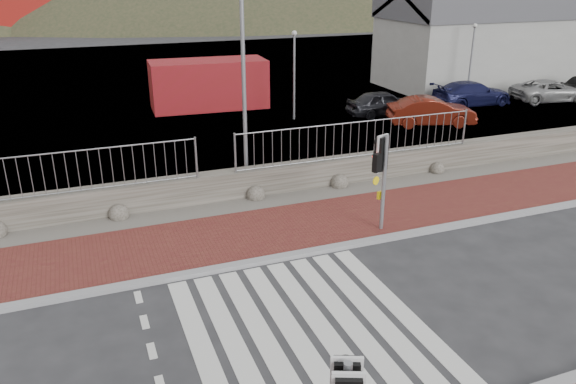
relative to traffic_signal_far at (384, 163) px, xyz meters
name	(u,v)px	position (x,y,z in m)	size (l,w,h in m)	color
ground	(308,332)	(-3.63, -3.53, -1.98)	(220.00, 220.00, 0.00)	#28282B
sidewalk_far	(243,236)	(-3.63, 0.97, -1.94)	(40.00, 3.00, 0.08)	brown
kerb_far	(261,261)	(-3.63, -0.53, -1.93)	(40.00, 0.25, 0.12)	gray
zebra_crossing	(308,331)	(-3.63, -3.53, -1.97)	(4.62, 5.60, 0.01)	silver
gravel_strip	(224,209)	(-3.63, 2.97, -1.95)	(40.00, 1.50, 0.06)	#59544C
stone_wall	(216,187)	(-3.63, 3.77, -1.53)	(40.00, 0.60, 0.90)	#49443B
railing	(215,146)	(-3.63, 3.62, -0.16)	(18.07, 0.07, 1.22)	gray
quay	(136,83)	(-3.63, 24.37, -1.98)	(120.00, 40.00, 0.50)	#4C4C4F
water	(99,31)	(-3.63, 59.37, -1.98)	(220.00, 50.00, 0.05)	#3F4C54
harbor_building	(484,36)	(16.37, 16.37, 0.95)	(12.20, 6.20, 5.80)	#9E9E99
hills_backdrop	(146,152)	(3.11, 84.37, -25.03)	(254.00, 90.00, 100.00)	#2A321E
traffic_signal_far	(384,163)	(0.00, 0.00, 0.00)	(0.67, 0.41, 2.74)	gray
streetlight	(247,57)	(-2.29, 4.53, 2.24)	(1.55, 0.63, 7.49)	gray
shipping_container	(209,84)	(-0.83, 16.22, -0.77)	(5.83, 2.43, 2.43)	maroon
car_a	(384,103)	(6.70, 11.44, -1.36)	(1.46, 3.64, 1.24)	black
car_b	(431,112)	(7.81, 9.05, -1.33)	(1.37, 3.93, 1.30)	#55150C
car_c	(472,93)	(12.16, 11.74, -1.34)	(1.78, 4.38, 1.27)	#13153B
car_d	(550,91)	(16.79, 11.03, -1.40)	(1.92, 4.16, 1.16)	gray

